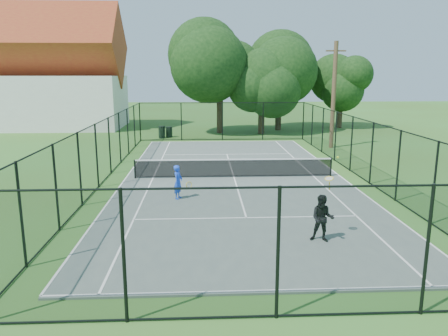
{
  "coord_description": "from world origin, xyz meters",
  "views": [
    {
      "loc": [
        -1.57,
        -21.6,
        5.27
      ],
      "look_at": [
        -0.66,
        -3.0,
        1.2
      ],
      "focal_mm": 35.0,
      "sensor_mm": 36.0,
      "label": 1
    }
  ],
  "objects_px": {
    "tennis_net": "(234,167)",
    "trash_bin_left": "(162,132)",
    "trash_bin_right": "(169,132)",
    "utility_pole": "(334,95)",
    "player_blue": "(178,182)",
    "player_black": "(322,218)"
  },
  "relations": [
    {
      "from": "tennis_net",
      "to": "trash_bin_right",
      "type": "xyz_separation_m",
      "value": [
        -4.38,
        14.86,
        -0.14
      ]
    },
    {
      "from": "trash_bin_left",
      "to": "trash_bin_right",
      "type": "relative_size",
      "value": 1.14
    },
    {
      "from": "player_blue",
      "to": "player_black",
      "type": "distance_m",
      "value": 6.95
    },
    {
      "from": "player_blue",
      "to": "tennis_net",
      "type": "bearing_deg",
      "value": 54.81
    },
    {
      "from": "tennis_net",
      "to": "utility_pole",
      "type": "height_order",
      "value": "utility_pole"
    },
    {
      "from": "trash_bin_left",
      "to": "player_black",
      "type": "relative_size",
      "value": 0.38
    },
    {
      "from": "utility_pole",
      "to": "player_black",
      "type": "distance_m",
      "value": 18.83
    },
    {
      "from": "trash_bin_left",
      "to": "trash_bin_right",
      "type": "xyz_separation_m",
      "value": [
        0.56,
        0.53,
        -0.06
      ]
    },
    {
      "from": "tennis_net",
      "to": "trash_bin_left",
      "type": "relative_size",
      "value": 10.21
    },
    {
      "from": "trash_bin_right",
      "to": "utility_pole",
      "type": "height_order",
      "value": "utility_pole"
    },
    {
      "from": "trash_bin_left",
      "to": "trash_bin_right",
      "type": "distance_m",
      "value": 0.77
    },
    {
      "from": "utility_pole",
      "to": "player_black",
      "type": "bearing_deg",
      "value": -107.22
    },
    {
      "from": "utility_pole",
      "to": "player_blue",
      "type": "xyz_separation_m",
      "value": [
        -10.28,
        -12.73,
        -3.0
      ]
    },
    {
      "from": "trash_bin_left",
      "to": "trash_bin_right",
      "type": "bearing_deg",
      "value": 43.9
    },
    {
      "from": "tennis_net",
      "to": "player_black",
      "type": "bearing_deg",
      "value": -76.23
    },
    {
      "from": "trash_bin_right",
      "to": "utility_pole",
      "type": "relative_size",
      "value": 0.12
    },
    {
      "from": "trash_bin_left",
      "to": "player_blue",
      "type": "bearing_deg",
      "value": -82.72
    },
    {
      "from": "tennis_net",
      "to": "trash_bin_left",
      "type": "xyz_separation_m",
      "value": [
        -4.93,
        14.32,
        -0.08
      ]
    },
    {
      "from": "utility_pole",
      "to": "player_blue",
      "type": "bearing_deg",
      "value": -128.94
    },
    {
      "from": "trash_bin_left",
      "to": "utility_pole",
      "type": "xyz_separation_m",
      "value": [
        12.59,
        -5.32,
        3.27
      ]
    },
    {
      "from": "utility_pole",
      "to": "player_black",
      "type": "relative_size",
      "value": 2.82
    },
    {
      "from": "player_blue",
      "to": "trash_bin_left",
      "type": "bearing_deg",
      "value": 97.28
    }
  ]
}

